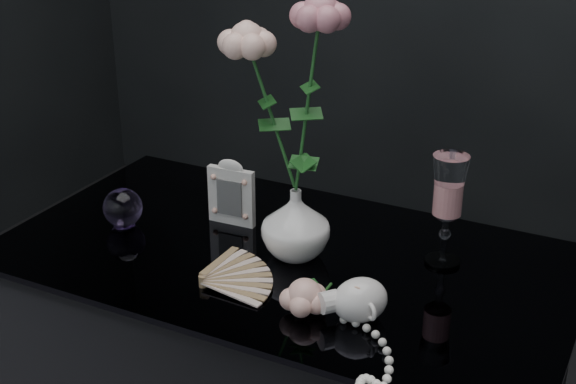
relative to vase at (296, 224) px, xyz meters
The scene contains 8 objects.
vase is the anchor object (origin of this frame).
wine_glass 0.27m from the vase, 20.93° to the left, with size 0.06×0.06×0.21m, color white, non-canonical shape.
picture_frame 0.18m from the vase, 159.74° to the left, with size 0.10×0.08×0.14m, color silver, non-canonical shape.
paperweight 0.36m from the vase, behind, with size 0.08×0.08×0.08m, color #9975BF, non-canonical shape.
paper_fan 0.20m from the vase, 118.28° to the right, with size 0.24×0.19×0.03m, color beige, non-canonical shape.
loose_rose 0.20m from the vase, 59.27° to the right, with size 0.13×0.17×0.06m, color #FFB5A4, non-canonical shape.
pearl_jar 0.23m from the vase, 37.49° to the right, with size 0.25×0.26×0.08m, color white, non-canonical shape.
roses 0.25m from the vase, 168.67° to the left, with size 0.20×0.13×0.39m.
Camera 1 is at (0.60, -1.11, 1.47)m, focal length 50.00 mm.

